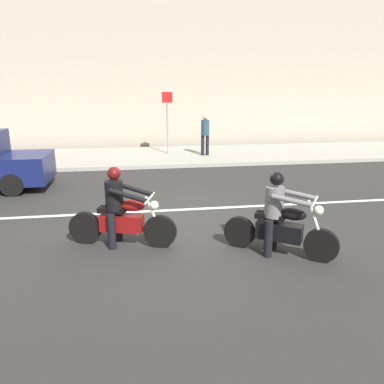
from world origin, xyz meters
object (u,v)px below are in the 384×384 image
Objects in this scene: street_sign_post at (167,116)px; pedestrian_bystander at (205,132)px; motorcycle_with_rider_gray at (279,221)px; motorcycle_with_rider_black_leather at (121,214)px.

street_sign_post is 1.56× the size of pedestrian_bystander.
motorcycle_with_rider_gray is 9.51m from pedestrian_bystander.
motorcycle_with_rider_gray is 1.07× the size of pedestrian_bystander.
motorcycle_with_rider_gray is at bearing -16.48° from motorcycle_with_rider_black_leather.
street_sign_post is at bearing 157.52° from pedestrian_bystander.
street_sign_post is at bearing 79.30° from motorcycle_with_rider_black_leather.
street_sign_post reaches higher than motorcycle_with_rider_black_leather.
pedestrian_bystander is (3.27, 8.64, 0.49)m from motorcycle_with_rider_black_leather.
motorcycle_with_rider_black_leather is 9.25m from pedestrian_bystander.
motorcycle_with_rider_black_leather is 9.50m from street_sign_post.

